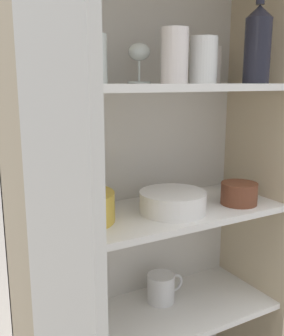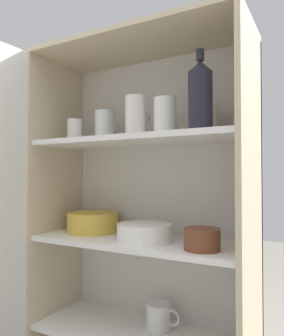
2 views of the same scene
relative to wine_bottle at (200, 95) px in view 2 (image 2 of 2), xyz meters
name	(u,v)px [view 2 (image 2 of 2)]	position (x,y,z in m)	size (l,w,h in m)	color
cupboard_back_panel	(158,228)	(-0.28, 0.27, -0.47)	(0.83, 0.02, 1.42)	silver
cupboard_side_left	(58,226)	(-0.68, 0.10, -0.47)	(0.02, 0.35, 1.42)	#CCB793
cupboard_side_right	(251,245)	(0.13, 0.10, -0.47)	(0.02, 0.35, 1.42)	#CCB793
cupboard_top_panel	(139,45)	(-0.28, 0.10, 0.25)	(0.83, 0.35, 0.02)	#CCB793
shelf_board_lower	(139,334)	(-0.28, 0.10, -0.85)	(0.80, 0.31, 0.02)	white
shelf_board_middle	(139,241)	(-0.28, 0.10, -0.50)	(0.80, 0.31, 0.02)	white
shelf_board_upper	(139,141)	(-0.28, 0.10, -0.12)	(0.80, 0.31, 0.02)	white
tumbler_glass_0	(165,117)	(-0.15, 0.06, -0.05)	(0.08, 0.08, 0.13)	white
tumbler_glass_1	(207,121)	(-0.04, 0.18, -0.05)	(0.08, 0.08, 0.11)	silver
tumbler_glass_2	(104,126)	(-0.46, 0.13, -0.05)	(0.08, 0.08, 0.13)	white
tumbler_glass_3	(75,131)	(-0.57, 0.08, -0.06)	(0.06, 0.06, 0.09)	silver
tumbler_glass_4	(135,116)	(-0.26, 0.04, -0.04)	(0.07, 0.07, 0.15)	silver
wine_glass_0	(142,120)	(-0.30, 0.17, -0.03)	(0.07, 0.07, 0.12)	white
wine_bottle	(200,95)	(0.00, 0.00, 0.00)	(0.08, 0.08, 0.25)	black
plate_stack_white	(145,232)	(-0.24, 0.07, -0.46)	(0.20, 0.20, 0.06)	white
mixing_bowl_large	(93,221)	(-0.52, 0.13, -0.45)	(0.22, 0.22, 0.08)	gold
serving_bowl_small	(202,238)	(-0.01, 0.03, -0.45)	(0.12, 0.12, 0.07)	brown
coffee_mug_primary	(159,316)	(-0.22, 0.15, -0.79)	(0.13, 0.09, 0.10)	white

